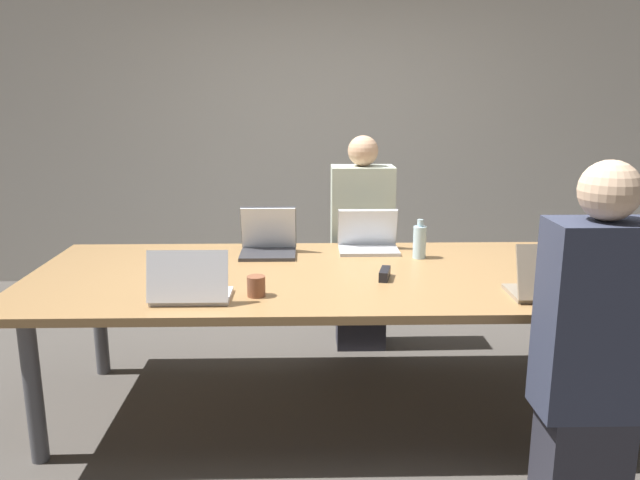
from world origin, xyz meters
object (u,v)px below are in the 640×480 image
object	(u,v)px
bottle_near_right	(598,270)
cup_near_left	(256,286)
bottle_far_center	(420,241)
stapler	(385,274)
laptop_near_right	(549,283)
person_near_right	(592,351)
laptop_far_midleft	(268,241)
person_far_center	(362,247)
laptop_near_left	(190,286)
laptop_far_center	(368,239)

from	to	relation	value
bottle_near_right	cup_near_left	distance (m)	1.60
bottle_far_center	stapler	xyz separation A→B (m)	(-0.24, -0.40, -0.07)
laptop_near_right	person_near_right	size ratio (longest dim) A/B	0.23
bottle_near_right	laptop_far_midleft	xyz separation A→B (m)	(-1.59, 0.70, -0.02)
bottle_far_center	cup_near_left	distance (m)	1.09
laptop_near_right	bottle_near_right	size ratio (longest dim) A/B	1.48
bottle_far_center	person_near_right	size ratio (longest dim) A/B	0.15
bottle_near_right	stapler	distance (m)	1.00
person_far_center	stapler	world-z (taller)	person_far_center
laptop_near_left	laptop_far_midleft	size ratio (longest dim) A/B	1.10
laptop_near_right	cup_near_left	bearing A→B (deg)	-2.78
laptop_far_center	laptop_far_midleft	bearing A→B (deg)	-173.15
cup_near_left	laptop_far_midleft	size ratio (longest dim) A/B	0.30
bottle_near_right	laptop_near_left	xyz separation A→B (m)	(-1.89, -0.13, -0.03)
laptop_far_center	laptop_near_left	bearing A→B (deg)	-134.19
person_far_center	bottle_far_center	size ratio (longest dim) A/B	6.38
bottle_far_center	cup_near_left	world-z (taller)	bottle_far_center
person_near_right	cup_near_left	distance (m)	1.43
person_far_center	bottle_far_center	distance (m)	0.67
person_near_right	laptop_far_midleft	world-z (taller)	person_near_right
person_far_center	cup_near_left	world-z (taller)	person_far_center
bottle_far_center	laptop_near_left	size ratio (longest dim) A/B	0.63
laptop_far_center	laptop_far_midleft	size ratio (longest dim) A/B	1.10
bottle_far_center	laptop_near_left	xyz separation A→B (m)	(-1.15, -0.72, -0.02)
person_near_right	person_far_center	bearing A→B (deg)	-67.30
bottle_far_center	laptop_near_right	distance (m)	0.85
person_far_center	bottle_near_right	size ratio (longest dim) A/B	6.35
bottle_far_center	bottle_near_right	distance (m)	0.94
laptop_far_center	bottle_near_right	xyz separation A→B (m)	(1.00, -0.77, 0.03)
bottle_far_center	laptop_near_left	bearing A→B (deg)	-147.83
person_far_center	person_near_right	world-z (taller)	person_near_right
laptop_far_center	person_near_right	xyz separation A→B (m)	(0.73, -1.35, -0.13)
laptop_near_left	bottle_near_right	bearing A→B (deg)	-176.02
laptop_far_center	bottle_near_right	distance (m)	1.27
laptop_near_right	cup_near_left	distance (m)	1.32
laptop_near_right	laptop_near_left	distance (m)	1.61
stapler	laptop_far_center	bearing A→B (deg)	105.91
cup_near_left	bottle_far_center	bearing A→B (deg)	37.16
cup_near_left	bottle_near_right	bearing A→B (deg)	2.22
person_far_center	stapler	distance (m)	0.98
person_near_right	laptop_far_midleft	xyz separation A→B (m)	(-1.31, 1.28, 0.14)
bottle_far_center	person_far_center	bearing A→B (deg)	115.00
laptop_far_center	person_far_center	size ratio (longest dim) A/B	0.25
person_far_center	laptop_near_right	size ratio (longest dim) A/B	4.29
laptop_far_center	cup_near_left	xyz separation A→B (m)	(-0.59, -0.84, -0.02)
laptop_far_center	laptop_near_right	distance (m)	1.16
person_far_center	person_near_right	distance (m)	1.90
stapler	laptop_far_midleft	bearing A→B (deg)	153.34
laptop_near_right	laptop_near_left	world-z (taller)	laptop_near_right
person_near_right	laptop_far_midleft	size ratio (longest dim) A/B	4.50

